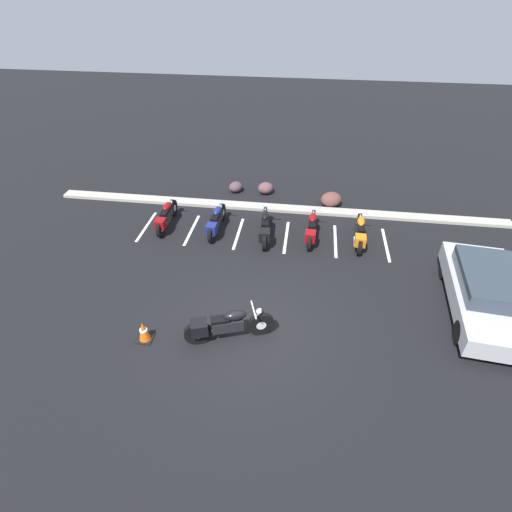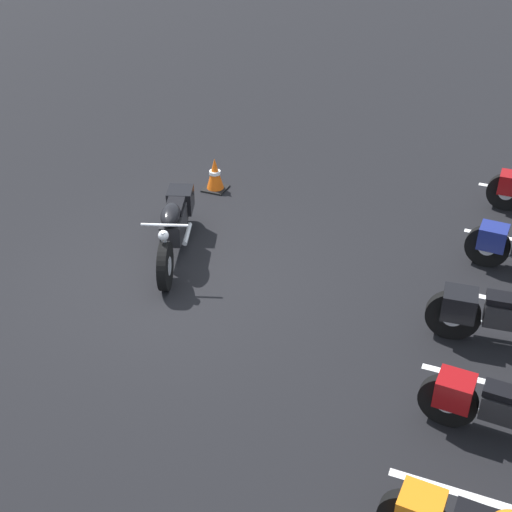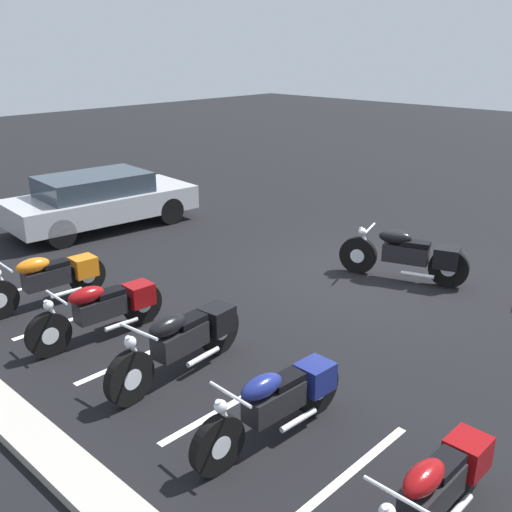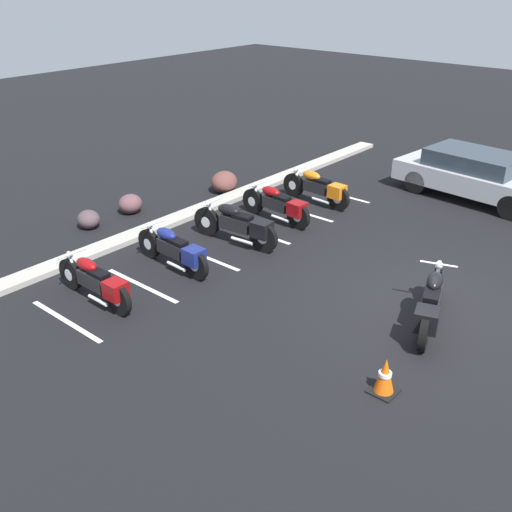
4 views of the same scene
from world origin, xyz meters
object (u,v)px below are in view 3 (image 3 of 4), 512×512
at_px(car_silver, 100,200).
at_px(motorcycle_black_featured, 409,255).
at_px(parked_bike_1, 279,400).
at_px(parked_bike_0, 436,490).
at_px(parked_bike_4, 50,278).
at_px(parked_bike_2, 184,339).
at_px(parked_bike_3, 104,308).

bearing_deg(car_silver, motorcycle_black_featured, -68.13).
xyz_separation_m(parked_bike_1, car_silver, (8.33, -3.03, 0.22)).
bearing_deg(parked_bike_0, parked_bike_4, -90.88).
bearing_deg(parked_bike_4, motorcycle_black_featured, 146.58).
height_order(motorcycle_black_featured, parked_bike_4, motorcycle_black_featured).
relative_size(parked_bike_1, car_silver, 0.49).
distance_m(motorcycle_black_featured, parked_bike_4, 6.30).
distance_m(parked_bike_1, parked_bike_4, 5.13).
bearing_deg(parked_bike_2, parked_bike_1, 79.30).
xyz_separation_m(parked_bike_3, car_silver, (4.87, -3.02, 0.22)).
bearing_deg(parked_bike_3, parked_bike_2, 98.46).
xyz_separation_m(motorcycle_black_featured, parked_bike_4, (3.77, 5.04, -0.03)).
xyz_separation_m(parked_bike_2, car_silver, (6.52, -2.87, 0.19)).
relative_size(motorcycle_black_featured, parked_bike_4, 1.03).
height_order(parked_bike_0, car_silver, car_silver).
xyz_separation_m(parked_bike_1, parked_bike_3, (3.46, -0.01, 0.00)).
bearing_deg(parked_bike_4, car_silver, -129.70).
height_order(motorcycle_black_featured, car_silver, car_silver).
bearing_deg(parked_bike_2, car_silver, -119.24).
bearing_deg(motorcycle_black_featured, parked_bike_0, 103.38).
bearing_deg(parked_bike_3, parked_bike_1, 92.95).
bearing_deg(motorcycle_black_featured, parked_bike_1, 85.96).
xyz_separation_m(parked_bike_1, parked_bike_2, (1.81, -0.16, 0.03)).
bearing_deg(parked_bike_2, parked_bike_0, 80.79).
height_order(parked_bike_3, car_silver, car_silver).
xyz_separation_m(parked_bike_2, parked_bike_3, (1.65, 0.15, -0.03)).
relative_size(parked_bike_0, parked_bike_1, 0.99).
relative_size(parked_bike_1, parked_bike_2, 0.94).
bearing_deg(parked_bike_0, parked_bike_1, -92.16).
height_order(parked_bike_0, parked_bike_2, parked_bike_2).
relative_size(parked_bike_3, parked_bike_4, 0.99).
bearing_deg(car_silver, parked_bike_2, -108.38).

